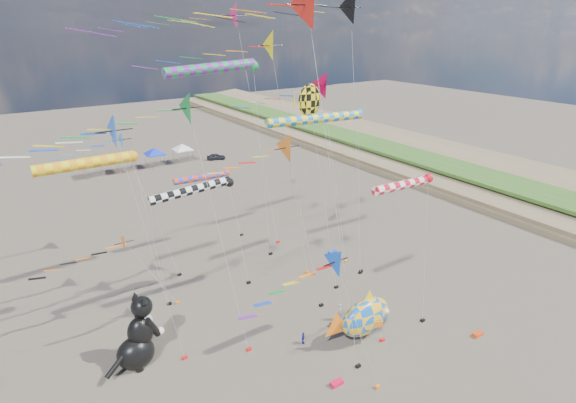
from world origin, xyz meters
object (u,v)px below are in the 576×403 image
(person_adult, at_px, (340,312))
(child_blue, at_px, (303,338))
(fish_inflatable, at_px, (365,317))
(parked_car, at_px, (216,157))
(child_green, at_px, (369,307))
(cat_inflatable, at_px, (137,332))

(person_adult, distance_m, child_blue, 4.33)
(fish_inflatable, xyz_separation_m, person_adult, (0.04, 2.93, -1.30))
(parked_car, bearing_deg, fish_inflatable, -174.97)
(child_green, bearing_deg, fish_inflatable, -130.18)
(fish_inflatable, bearing_deg, cat_inflatable, 155.08)
(fish_inflatable, xyz_separation_m, child_green, (2.70, 2.32, -1.45))
(parked_car, bearing_deg, child_blue, 179.96)
(person_adult, bearing_deg, child_green, -56.32)
(parked_car, bearing_deg, person_adult, -175.68)
(person_adult, bearing_deg, child_blue, 145.97)
(parked_car, bearing_deg, child_green, -172.58)
(person_adult, height_order, parked_car, person_adult)
(fish_inflatable, height_order, child_blue, fish_inflatable)
(person_adult, bearing_deg, cat_inflatable, 121.37)
(cat_inflatable, height_order, child_green, cat_inflatable)
(fish_inflatable, xyz_separation_m, parked_car, (12.04, 51.85, -1.50))
(cat_inflatable, relative_size, person_adult, 3.60)
(child_blue, bearing_deg, child_green, -39.26)
(person_adult, bearing_deg, fish_inflatable, -134.31)
(child_green, distance_m, parked_car, 50.40)
(child_blue, bearing_deg, parked_car, 31.79)
(child_green, bearing_deg, child_blue, -170.06)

